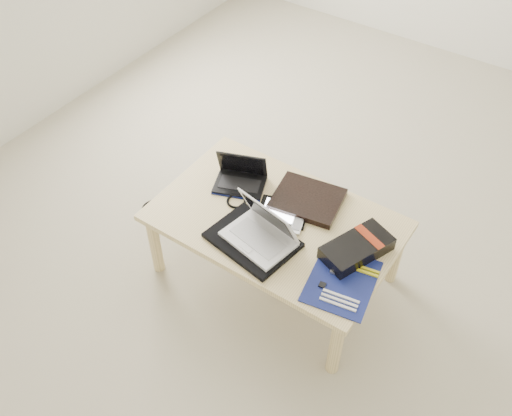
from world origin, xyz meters
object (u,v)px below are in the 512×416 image
Objects in this scene: netbook at (241,178)px; white_laptop at (262,231)px; gpu_box at (357,248)px; coffee_table at (275,226)px.

netbook is 0.86× the size of white_laptop.
white_laptop is 0.41m from gpu_box.
netbook is 0.83× the size of gpu_box.
white_laptop is (0.02, -0.14, 0.11)m from coffee_table.
netbook is 0.38m from white_laptop.
netbook is 0.67m from gpu_box.
coffee_table is 3.20× the size of gpu_box.
white_laptop is at bearing -40.55° from netbook.
white_laptop is (0.29, -0.25, 0.03)m from netbook.
gpu_box is at bearing 3.38° from coffee_table.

